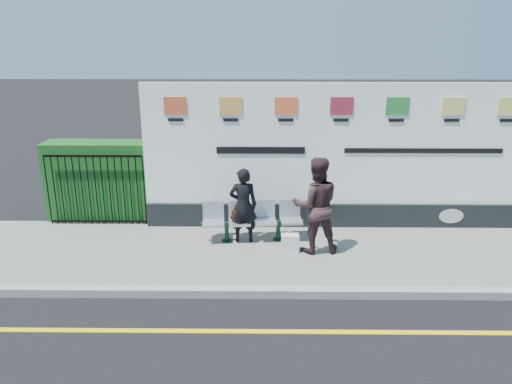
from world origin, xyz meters
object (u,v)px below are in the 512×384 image
(woman_right, at_px, (316,205))
(bench, at_px, (253,230))
(billboard, at_px, (338,166))
(woman_left, at_px, (243,205))

(woman_right, bearing_deg, bench, -26.90)
(billboard, relative_size, woman_right, 4.40)
(bench, distance_m, woman_left, 0.57)
(billboard, bearing_deg, woman_right, -113.48)
(billboard, distance_m, woman_right, 1.50)
(billboard, xyz_separation_m, woman_left, (-1.93, -0.89, -0.56))
(billboard, xyz_separation_m, woman_right, (-0.58, -1.33, -0.39))
(woman_left, bearing_deg, billboard, -158.51)
(woman_left, height_order, woman_right, woman_right)
(billboard, distance_m, woman_left, 2.20)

